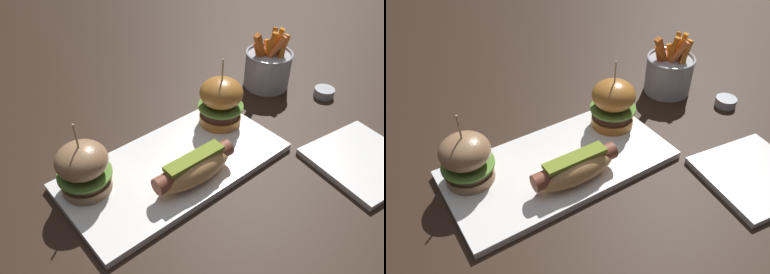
% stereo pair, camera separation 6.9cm
% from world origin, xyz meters
% --- Properties ---
extents(ground_plane, '(3.00, 3.00, 0.00)m').
position_xyz_m(ground_plane, '(0.00, 0.00, 0.00)').
color(ground_plane, black).
extents(platter_main, '(0.41, 0.21, 0.01)m').
position_xyz_m(platter_main, '(0.00, 0.00, 0.01)').
color(platter_main, white).
rests_on(platter_main, ground).
extents(hot_dog, '(0.16, 0.06, 0.05)m').
position_xyz_m(hot_dog, '(-0.00, -0.06, 0.04)').
color(hot_dog, tan).
rests_on(hot_dog, platter_main).
extents(slider_left, '(0.09, 0.09, 0.14)m').
position_xyz_m(slider_left, '(-0.15, 0.05, 0.06)').
color(slider_left, '#9B724C').
rests_on(slider_left, platter_main).
extents(slider_right, '(0.09, 0.09, 0.15)m').
position_xyz_m(slider_right, '(0.15, 0.04, 0.07)').
color(slider_right, '#B5702C').
rests_on(slider_right, platter_main).
extents(fries_bucket, '(0.11, 0.11, 0.14)m').
position_xyz_m(fries_bucket, '(0.35, 0.09, 0.05)').
color(fries_bucket, '#A8AAB2').
rests_on(fries_bucket, ground).
extents(sauce_ramekin, '(0.05, 0.05, 0.02)m').
position_xyz_m(sauce_ramekin, '(0.42, -0.03, 0.01)').
color(sauce_ramekin, '#A8AAB2').
rests_on(sauce_ramekin, ground).
extents(side_plate, '(0.20, 0.20, 0.01)m').
position_xyz_m(side_plate, '(0.28, -0.22, 0.01)').
color(side_plate, white).
rests_on(side_plate, ground).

